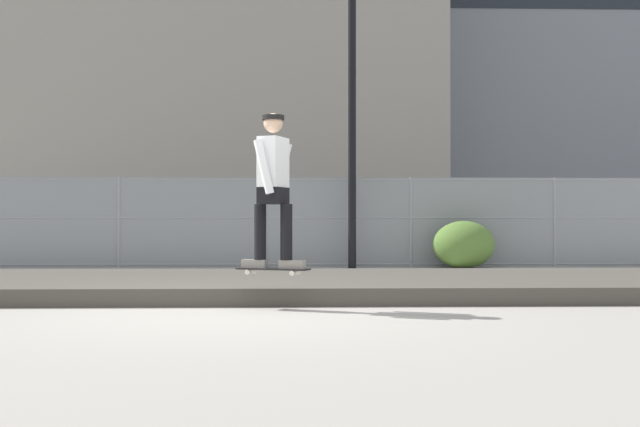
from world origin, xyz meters
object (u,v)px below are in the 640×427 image
(skater, at_px, (273,181))
(shrub_left, at_px, (464,245))
(skateboard, at_px, (273,269))
(street_lamp, at_px, (352,72))
(parked_car_near, at_px, (183,226))
(parked_car_mid, at_px, (456,225))

(skater, distance_m, shrub_left, 8.30)
(skateboard, bearing_deg, street_lamp, 79.44)
(parked_car_near, height_order, shrub_left, parked_car_near)
(shrub_left, bearing_deg, parked_car_mid, 81.15)
(skater, xyz_separation_m, shrub_left, (3.63, 7.41, -0.91))
(skateboard, distance_m, parked_car_near, 11.22)
(skater, bearing_deg, street_lamp, 79.44)
(parked_car_mid, xyz_separation_m, shrub_left, (-0.57, -3.66, -0.36))
(parked_car_near, bearing_deg, skateboard, -77.39)
(street_lamp, distance_m, shrub_left, 4.12)
(parked_car_near, bearing_deg, shrub_left, -30.15)
(skateboard, bearing_deg, skater, 71.57)
(skater, bearing_deg, parked_car_mid, 69.21)
(street_lamp, xyz_separation_m, shrub_left, (2.24, -0.07, -3.46))
(parked_car_near, distance_m, shrub_left, 7.04)
(skater, height_order, parked_car_near, skater)
(skateboard, relative_size, parked_car_mid, 0.18)
(parked_car_mid, height_order, shrub_left, parked_car_mid)
(street_lamp, distance_m, parked_car_near, 6.03)
(street_lamp, bearing_deg, skater, -100.56)
(skateboard, xyz_separation_m, parked_car_mid, (4.20, 11.06, 0.41))
(parked_car_near, bearing_deg, parked_car_mid, 1.09)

